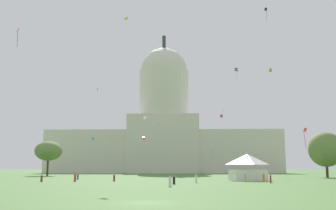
% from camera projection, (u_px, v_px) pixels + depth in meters
% --- Properties ---
extents(ground_plane, '(800.00, 800.00, 0.00)m').
position_uv_depth(ground_plane, '(147.00, 203.00, 32.93)').
color(ground_plane, '#4C7538').
extents(capitol_building, '(111.78, 26.00, 69.39)m').
position_uv_depth(capitol_building, '(164.00, 132.00, 191.22)').
color(capitol_building, beige).
rests_on(capitol_building, ground_plane).
extents(event_tent, '(8.13, 8.07, 5.82)m').
position_uv_depth(event_tent, '(247.00, 167.00, 85.51)').
color(event_tent, white).
rests_on(event_tent, ground_plane).
extents(tree_east_far, '(11.92, 11.91, 12.85)m').
position_uv_depth(tree_east_far, '(326.00, 149.00, 110.53)').
color(tree_east_far, '#42301E').
rests_on(tree_east_far, ground_plane).
extents(tree_west_near, '(13.37, 13.34, 11.59)m').
position_uv_depth(tree_west_near, '(48.00, 151.00, 131.12)').
color(tree_west_near, '#42301E').
rests_on(tree_west_near, ground_plane).
extents(person_maroon_deep_crowd, '(0.34, 0.34, 1.64)m').
position_uv_depth(person_maroon_deep_crowd, '(271.00, 179.00, 72.14)').
color(person_maroon_deep_crowd, maroon).
rests_on(person_maroon_deep_crowd, ground_plane).
extents(person_red_front_center, '(0.57, 0.57, 1.74)m').
position_uv_depth(person_red_front_center, '(75.00, 178.00, 79.18)').
color(person_red_front_center, red).
rests_on(person_red_front_center, ground_plane).
extents(person_white_near_tree_east, '(0.46, 0.46, 1.65)m').
position_uv_depth(person_white_near_tree_east, '(196.00, 179.00, 73.24)').
color(person_white_near_tree_east, silver).
rests_on(person_white_near_tree_east, ground_plane).
extents(person_maroon_front_right, '(0.50, 0.50, 1.53)m').
position_uv_depth(person_maroon_front_right, '(114.00, 178.00, 80.97)').
color(person_maroon_front_right, maroon).
rests_on(person_maroon_front_right, ground_plane).
extents(person_teal_mid_right, '(0.54, 0.54, 1.49)m').
position_uv_depth(person_teal_mid_right, '(78.00, 177.00, 91.48)').
color(person_teal_mid_right, '#1E757A').
rests_on(person_teal_mid_right, ground_plane).
extents(person_tan_aisle_center, '(0.44, 0.44, 1.71)m').
position_uv_depth(person_tan_aisle_center, '(246.00, 178.00, 77.70)').
color(person_tan_aisle_center, tan).
rests_on(person_tan_aisle_center, ground_plane).
extents(person_black_edge_east, '(0.56, 0.56, 1.48)m').
position_uv_depth(person_black_edge_east, '(174.00, 180.00, 67.29)').
color(person_black_edge_east, black).
rests_on(person_black_edge_east, ground_plane).
extents(person_orange_lawn_far_left, '(0.60, 0.60, 1.70)m').
position_uv_depth(person_orange_lawn_far_left, '(264.00, 178.00, 78.32)').
color(person_orange_lawn_far_left, orange).
rests_on(person_orange_lawn_far_left, ground_plane).
extents(person_maroon_near_tent, '(0.52, 0.52, 1.51)m').
position_uv_depth(person_maroon_near_tent, '(42.00, 178.00, 77.89)').
color(person_maroon_near_tent, maroon).
rests_on(person_maroon_near_tent, ground_plane).
extents(person_white_near_tree_west, '(0.59, 0.59, 1.67)m').
position_uv_depth(person_white_near_tree_west, '(170.00, 182.00, 58.92)').
color(person_white_near_tree_west, silver).
rests_on(person_white_near_tree_west, ground_plane).
extents(kite_red_low, '(0.51, 0.95, 4.08)m').
position_uv_depth(kite_red_low, '(305.00, 133.00, 70.58)').
color(kite_red_low, red).
extents(kite_pink_low, '(1.14, 1.19, 1.13)m').
position_uv_depth(kite_pink_low, '(144.00, 138.00, 127.53)').
color(kite_pink_low, pink).
extents(kite_magenta_high, '(0.35, 0.93, 2.45)m').
position_uv_depth(kite_magenta_high, '(98.00, 89.00, 172.09)').
color(kite_magenta_high, '#D1339E').
extents(kite_violet_mid, '(0.95, 0.99, 0.94)m').
position_uv_depth(kite_violet_mid, '(221.00, 116.00, 138.16)').
color(kite_violet_mid, purple).
extents(kite_yellow_mid, '(1.43, 1.83, 0.30)m').
position_uv_depth(kite_yellow_mid, '(123.00, 21.00, 83.34)').
color(kite_yellow_mid, yellow).
extents(kite_white_mid, '(1.35, 1.37, 1.22)m').
position_uv_depth(kite_white_mid, '(145.00, 119.00, 145.81)').
color(kite_white_mid, white).
extents(kite_black_high, '(0.63, 0.34, 3.45)m').
position_uv_depth(kite_black_high, '(266.00, 12.00, 92.54)').
color(kite_black_high, black).
extents(kite_orange_high, '(1.10, 0.69, 1.38)m').
position_uv_depth(kite_orange_high, '(270.00, 70.00, 159.10)').
color(kite_orange_high, orange).
extents(kite_cyan_low, '(1.44, 1.02, 2.48)m').
position_uv_depth(kite_cyan_low, '(159.00, 126.00, 139.91)').
color(kite_cyan_low, '#33BCDB').
extents(kite_blue_high, '(1.42, 1.39, 4.15)m').
position_uv_depth(kite_blue_high, '(236.00, 70.00, 148.83)').
color(kite_blue_high, blue).
extents(kite_lime_low, '(0.82, 0.42, 4.30)m').
position_uv_depth(kite_lime_low, '(211.00, 153.00, 139.97)').
color(kite_lime_low, '#8CD133').
extents(kite_green_low, '(1.45, 1.84, 2.81)m').
position_uv_depth(kite_green_low, '(108.00, 138.00, 139.91)').
color(kite_green_low, green).
extents(kite_turquoise_low, '(0.78, 0.88, 1.10)m').
position_uv_depth(kite_turquoise_low, '(93.00, 139.00, 158.55)').
color(kite_turquoise_low, teal).
extents(kite_gold_mid, '(1.80, 1.70, 3.89)m').
position_uv_depth(kite_gold_mid, '(222.00, 111.00, 158.05)').
color(kite_gold_mid, gold).
extents(kite_red_mid, '(0.72, 0.90, 4.17)m').
position_uv_depth(kite_red_mid, '(18.00, 33.00, 83.54)').
color(kite_red_mid, red).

